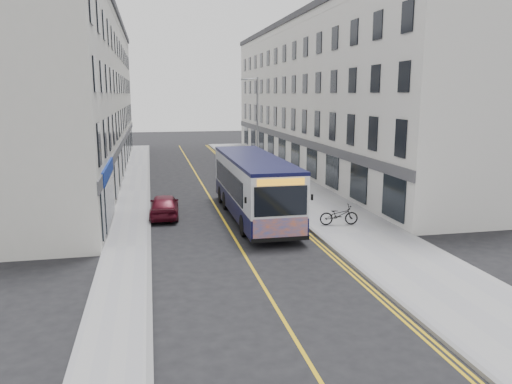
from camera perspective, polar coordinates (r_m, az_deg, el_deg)
name	(u,v)px	position (r m, az deg, el deg)	size (l,w,h in m)	color
ground	(233,235)	(24.49, -2.69, -4.93)	(140.00, 140.00, 0.00)	black
pavement_east	(289,186)	(37.24, 3.81, 0.72)	(4.50, 64.00, 0.12)	gray
pavement_west	(134,192)	(35.89, -13.75, 0.03)	(2.00, 64.00, 0.12)	gray
kerb_east	(260,187)	(36.70, 0.43, 0.60)	(0.18, 64.00, 0.13)	slate
kerb_west	(149,191)	(35.87, -12.15, 0.10)	(0.18, 64.00, 0.13)	slate
road_centre_line	(206,190)	(36.08, -5.79, 0.26)	(0.12, 64.00, 0.01)	gold
road_dbl_yellow_inner	(254,188)	(36.62, -0.26, 0.47)	(0.10, 64.00, 0.01)	gold
road_dbl_yellow_outer	(256,188)	(36.66, 0.05, 0.49)	(0.10, 64.00, 0.01)	gold
terrace_east	(319,97)	(46.80, 7.17, 10.71)	(6.00, 46.00, 13.00)	silver
terrace_west	(84,97)	(44.55, -19.05, 10.18)	(6.00, 46.00, 13.00)	beige
streetlamp	(256,126)	(38.15, 0.04, 7.54)	(1.32, 0.18, 8.00)	gray
city_bus	(254,185)	(27.46, -0.28, 0.83)	(2.73, 11.73, 3.41)	black
bicycle	(339,215)	(26.09, 9.45, -2.61)	(0.70, 2.00, 1.05)	black
pedestrian_near	(271,171)	(37.54, 1.74, 2.38)	(0.69, 0.45, 1.89)	brown
pedestrian_far	(287,173)	(37.49, 3.59, 2.15)	(0.79, 0.62, 1.63)	black
car_white	(231,163)	(44.58, -2.90, 3.33)	(1.56, 4.49, 1.48)	silver
car_maroon	(164,206)	(28.25, -10.44, -1.53)	(1.58, 3.93, 1.34)	#540E1C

